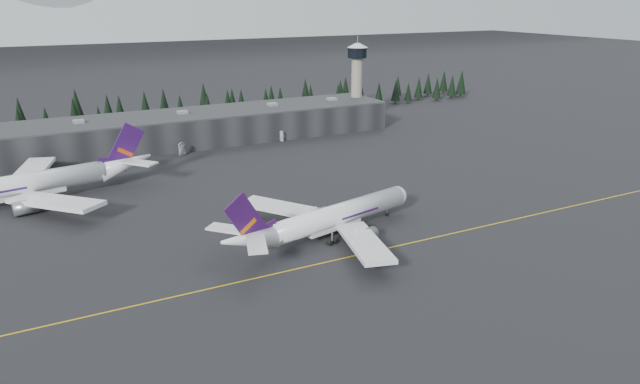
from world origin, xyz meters
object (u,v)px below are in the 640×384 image
jet_main (325,219)px  jet_parked (39,182)px  gse_vehicle_b (282,140)px  gse_vehicle_a (182,154)px  control_tower (357,74)px  terminal (207,126)px

jet_main → jet_parked: size_ratio=0.86×
gse_vehicle_b → gse_vehicle_a: bearing=-110.7°
control_tower → jet_main: bearing=-123.8°
control_tower → jet_main: size_ratio=0.64×
control_tower → jet_main: 142.11m
control_tower → jet_parked: (-141.50, -53.15, -17.66)m
terminal → gse_vehicle_a: 25.30m
terminal → control_tower: control_tower is taller
gse_vehicle_b → terminal: bearing=-144.1°
jet_main → gse_vehicle_a: 96.31m
terminal → jet_parked: jet_parked is taller
jet_main → gse_vehicle_b: (31.16, 98.68, -4.21)m
control_tower → jet_main: (-78.31, -117.15, -18.41)m
jet_main → jet_parked: jet_parked is taller
control_tower → jet_main: control_tower is taller
jet_parked → gse_vehicle_b: jet_parked is taller
control_tower → gse_vehicle_b: bearing=-158.6°
jet_parked → gse_vehicle_b: size_ratio=15.02×
jet_main → gse_vehicle_a: (-12.71, 95.37, -4.25)m
jet_main → gse_vehicle_b: size_ratio=12.94×
control_tower → gse_vehicle_a: size_ratio=7.00×
terminal → gse_vehicle_b: 32.33m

